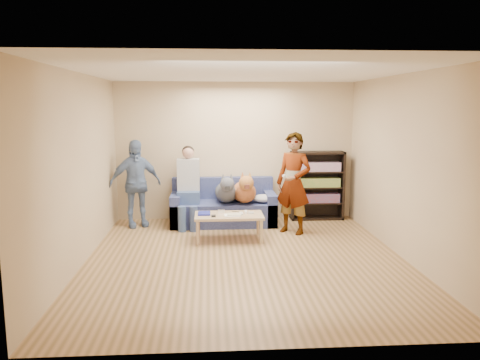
{
  "coord_description": "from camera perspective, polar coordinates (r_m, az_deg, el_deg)",
  "views": [
    {
      "loc": [
        -0.51,
        -6.36,
        2.15
      ],
      "look_at": [
        0.0,
        1.2,
        0.95
      ],
      "focal_mm": 35.0,
      "sensor_mm": 36.0,
      "label": 1
    }
  ],
  "objects": [
    {
      "name": "bookshelf",
      "position": [
        9.05,
        9.35,
        -0.48
      ],
      "size": [
        1.0,
        0.34,
        1.3
      ],
      "color": "black",
      "rests_on": "ground"
    },
    {
      "name": "dog_tan",
      "position": [
        8.41,
        0.57,
        -1.31
      ],
      "size": [
        0.43,
        1.17,
        0.62
      ],
      "color": "#A55632",
      "rests_on": "sofa"
    },
    {
      "name": "wallet",
      "position": [
        7.44,
        -3.24,
        -4.39
      ],
      "size": [
        0.07,
        0.12,
        0.02
      ],
      "primitive_type": "cube",
      "color": "black",
      "rests_on": "coffee_table"
    },
    {
      "name": "notebook_blue",
      "position": [
        7.61,
        -4.39,
        -4.07
      ],
      "size": [
        0.2,
        0.26,
        0.03
      ],
      "primitive_type": "cube",
      "color": "navy",
      "rests_on": "coffee_table"
    },
    {
      "name": "person_seated",
      "position": [
        8.45,
        -6.32,
        -0.44
      ],
      "size": [
        0.4,
        0.73,
        1.47
      ],
      "color": "#3C4B85",
      "rests_on": "sofa"
    },
    {
      "name": "controller_b",
      "position": [
        7.61,
        1.35,
        -4.03
      ],
      "size": [
        0.09,
        0.06,
        0.03
      ],
      "primitive_type": "cube",
      "color": "silver",
      "rests_on": "coffee_table"
    },
    {
      "name": "person_standing_right",
      "position": [
        7.95,
        6.55,
        -0.4
      ],
      "size": [
        0.75,
        0.71,
        1.72
      ],
      "primitive_type": "imported",
      "rotation": [
        0.0,
        0.0,
        -0.67
      ],
      "color": "gray",
      "rests_on": "ground"
    },
    {
      "name": "sofa",
      "position": [
        8.66,
        -2.05,
        -3.47
      ],
      "size": [
        1.9,
        0.85,
        0.82
      ],
      "color": "#515B93",
      "rests_on": "ground"
    },
    {
      "name": "controller_a",
      "position": [
        7.68,
        0.7,
        -3.91
      ],
      "size": [
        0.04,
        0.13,
        0.03
      ],
      "primitive_type": "cube",
      "color": "white",
      "rests_on": "coffee_table"
    },
    {
      "name": "camera_silver",
      "position": [
        7.67,
        -2.29,
        -3.84
      ],
      "size": [
        0.11,
        0.06,
        0.05
      ],
      "primitive_type": "cube",
      "color": "silver",
      "rests_on": "coffee_table"
    },
    {
      "name": "person_standing_left",
      "position": [
        8.55,
        -12.64,
        -0.41
      ],
      "size": [
        1.0,
        0.7,
        1.57
      ],
      "primitive_type": "imported",
      "rotation": [
        0.0,
        0.0,
        0.39
      ],
      "color": "#6989A8",
      "rests_on": "ground"
    },
    {
      "name": "pen_orange",
      "position": [
        7.41,
        -1.46,
        -4.47
      ],
      "size": [
        0.13,
        0.06,
        0.01
      ],
      "primitive_type": "cylinder",
      "rotation": [
        0.0,
        1.57,
        0.35
      ],
      "color": "orange",
      "rests_on": "coffee_table"
    },
    {
      "name": "wall_right",
      "position": [
        6.98,
        19.47,
        1.5
      ],
      "size": [
        0.0,
        5.0,
        5.0
      ],
      "primitive_type": "plane",
      "rotation": [
        1.57,
        0.0,
        -1.57
      ],
      "color": "tan",
      "rests_on": "ground"
    },
    {
      "name": "dog_gray",
      "position": [
        8.42,
        -1.67,
        -1.36
      ],
      "size": [
        0.41,
        1.25,
        0.59
      ],
      "color": "#464A50",
      "rests_on": "sofa"
    },
    {
      "name": "ceiling",
      "position": [
        6.39,
        0.74,
        13.04
      ],
      "size": [
        5.0,
        5.0,
        0.0
      ],
      "primitive_type": "plane",
      "rotation": [
        3.14,
        0.0,
        0.0
      ],
      "color": "white",
      "rests_on": "ground"
    },
    {
      "name": "coffee_table",
      "position": [
        7.58,
        -1.36,
        -4.56
      ],
      "size": [
        1.1,
        0.6,
        0.42
      ],
      "color": "tan",
      "rests_on": "ground"
    },
    {
      "name": "ground",
      "position": [
        6.73,
        0.7,
        -9.63
      ],
      "size": [
        5.0,
        5.0,
        0.0
      ],
      "primitive_type": "plane",
      "color": "olive",
      "rests_on": "ground"
    },
    {
      "name": "held_controller",
      "position": [
        7.69,
        5.37,
        0.52
      ],
      "size": [
        0.07,
        0.12,
        0.03
      ],
      "primitive_type": "cube",
      "rotation": [
        0.0,
        0.0,
        -0.32
      ],
      "color": "white",
      "rests_on": "person_standing_right"
    },
    {
      "name": "wall_front",
      "position": [
        3.98,
        3.6,
        -3.33
      ],
      "size": [
        4.5,
        0.0,
        4.5
      ],
      "primitive_type": "plane",
      "rotation": [
        -1.57,
        0.0,
        0.0
      ],
      "color": "tan",
      "rests_on": "ground"
    },
    {
      "name": "headphone_cup_b",
      "position": [
        7.63,
        0.13,
        -4.02
      ],
      "size": [
        0.07,
        0.07,
        0.02
      ],
      "primitive_type": "cylinder",
      "color": "white",
      "rests_on": "coffee_table"
    },
    {
      "name": "pen_black",
      "position": [
        7.75,
        -0.53,
        -3.87
      ],
      "size": [
        0.13,
        0.08,
        0.01
      ],
      "primitive_type": "cylinder",
      "rotation": [
        0.0,
        1.57,
        -0.52
      ],
      "color": "black",
      "rests_on": "coffee_table"
    },
    {
      "name": "papers",
      "position": [
        7.47,
        -0.94,
        -4.33
      ],
      "size": [
        0.26,
        0.2,
        0.02
      ],
      "primitive_type": "cube",
      "color": "white",
      "rests_on": "coffee_table"
    },
    {
      "name": "magazine",
      "position": [
        7.49,
        -0.72,
        -4.19
      ],
      "size": [
        0.22,
        0.17,
        0.01
      ],
      "primitive_type": "cube",
      "color": "beige",
      "rests_on": "coffee_table"
    },
    {
      "name": "blanket",
      "position": [
        8.48,
        2.89,
        -2.25
      ],
      "size": [
        0.4,
        0.34,
        0.14
      ],
      "primitive_type": "ellipsoid",
      "color": "#B8B8BD",
      "rests_on": "sofa"
    },
    {
      "name": "wall_left",
      "position": [
        6.64,
        -19.01,
        1.16
      ],
      "size": [
        0.0,
        5.0,
        5.0
      ],
      "primitive_type": "plane",
      "rotation": [
        1.57,
        0.0,
        1.57
      ],
      "color": "tan",
      "rests_on": "ground"
    },
    {
      "name": "wall_back",
      "position": [
        8.91,
        -0.56,
        3.53
      ],
      "size": [
        4.5,
        0.0,
        4.5
      ],
      "primitive_type": "plane",
      "rotation": [
        1.57,
        0.0,
        0.0
      ],
      "color": "tan",
      "rests_on": "ground"
    },
    {
      "name": "headphone_cup_a",
      "position": [
        7.56,
        0.17,
        -4.15
      ],
      "size": [
        0.07,
        0.07,
        0.02
      ],
      "primitive_type": "cylinder",
      "color": "white",
      "rests_on": "coffee_table"
    }
  ]
}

